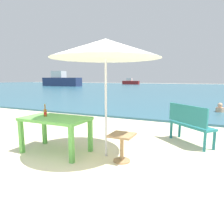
% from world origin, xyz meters
% --- Properties ---
extents(ground_plane, '(120.00, 120.00, 0.00)m').
position_xyz_m(ground_plane, '(0.00, 0.00, 0.00)').
color(ground_plane, beige).
extents(sea_water, '(120.00, 50.00, 0.08)m').
position_xyz_m(sea_water, '(0.00, 30.00, 0.04)').
color(sea_water, '#2D6075').
rests_on(sea_water, ground_plane).
extents(picnic_table_green, '(1.40, 0.80, 0.76)m').
position_xyz_m(picnic_table_green, '(-0.78, 1.00, 0.65)').
color(picnic_table_green, '#60B24C').
rests_on(picnic_table_green, ground_plane).
extents(beer_bottle_amber, '(0.07, 0.07, 0.26)m').
position_xyz_m(beer_bottle_amber, '(-1.04, 1.00, 0.85)').
color(beer_bottle_amber, brown).
rests_on(beer_bottle_amber, picnic_table_green).
extents(patio_umbrella, '(2.10, 2.10, 2.30)m').
position_xyz_m(patio_umbrella, '(0.29, 1.25, 2.12)').
color(patio_umbrella, silver).
rests_on(patio_umbrella, ground_plane).
extents(side_table_wood, '(0.44, 0.44, 0.54)m').
position_xyz_m(side_table_wood, '(0.69, 1.12, 0.35)').
color(side_table_wood, '#9E7A51').
rests_on(side_table_wood, ground_plane).
extents(bench_teal_center, '(1.13, 1.07, 0.95)m').
position_xyz_m(bench_teal_center, '(1.75, 2.78, 0.54)').
color(bench_teal_center, '#237275').
rests_on(bench_teal_center, ground_plane).
extents(swimmer_person, '(0.34, 0.34, 0.41)m').
position_xyz_m(swimmer_person, '(2.65, 7.89, 0.24)').
color(swimmer_person, tan).
rests_on(swimmer_person, sea_water).
extents(boat_tanker, '(4.00, 1.09, 1.46)m').
position_xyz_m(boat_tanker, '(-14.63, 44.46, 0.60)').
color(boat_tanker, maroon).
rests_on(boat_tanker, sea_water).
extents(boat_cargo_ship, '(7.61, 2.08, 2.77)m').
position_xyz_m(boat_cargo_ship, '(-22.85, 29.03, 1.08)').
color(boat_cargo_ship, navy).
rests_on(boat_cargo_ship, sea_water).
extents(boat_ferry, '(5.54, 1.51, 2.01)m').
position_xyz_m(boat_ferry, '(-29.05, 35.84, 0.80)').
color(boat_ferry, '#4C4C4C').
rests_on(boat_ferry, sea_water).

